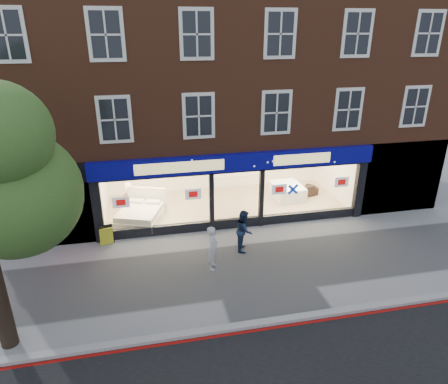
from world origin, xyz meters
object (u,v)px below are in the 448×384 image
object	(u,v)px
display_bed	(141,213)
pedestrian_grey	(213,248)
a_board	(107,235)
pedestrian_blue	(244,230)
sofa	(298,191)
mattress_stack	(287,191)

from	to	relation	value
display_bed	pedestrian_grey	xyz separation A→B (m)	(2.38, -4.09, 0.37)
display_bed	a_board	size ratio (longest dim) A/B	3.26
display_bed	pedestrian_grey	size ratio (longest dim) A/B	1.59
a_board	pedestrian_grey	distance (m)	4.48
pedestrian_grey	pedestrian_blue	size ratio (longest dim) A/B	1.00
sofa	a_board	bearing A→B (deg)	0.88
sofa	a_board	xyz separation A→B (m)	(-8.95, -2.72, 0.01)
pedestrian_grey	pedestrian_blue	bearing A→B (deg)	-30.83
display_bed	pedestrian_grey	world-z (taller)	pedestrian_grey
sofa	pedestrian_blue	bearing A→B (deg)	31.25
display_bed	pedestrian_grey	distance (m)	4.74
sofa	mattress_stack	bearing A→B (deg)	-12.53
pedestrian_blue	sofa	bearing A→B (deg)	-27.93
sofa	pedestrian_grey	xyz separation A→B (m)	(-5.23, -5.18, 0.42)
display_bed	sofa	bearing A→B (deg)	28.46
sofa	pedestrian_blue	xyz separation A→B (m)	(-3.85, -4.17, 0.42)
a_board	pedestrian_blue	xyz separation A→B (m)	(5.10, -1.45, 0.41)
mattress_stack	pedestrian_blue	distance (m)	5.27
pedestrian_grey	pedestrian_blue	xyz separation A→B (m)	(1.38, 1.01, 0.00)
sofa	pedestrian_grey	bearing A→B (deg)	28.71
sofa	pedestrian_blue	distance (m)	5.69
mattress_stack	a_board	distance (m)	8.77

